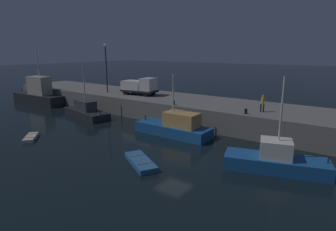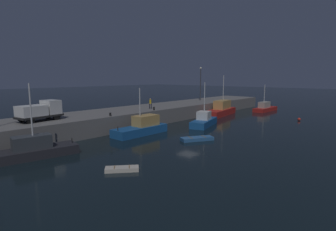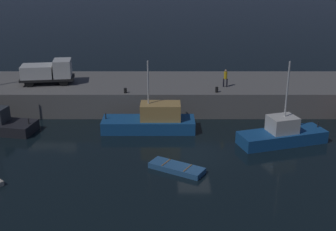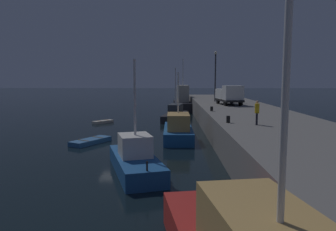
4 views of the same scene
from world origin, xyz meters
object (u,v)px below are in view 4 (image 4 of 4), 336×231
dockworker (257,111)px  bollard_west (212,109)px  fishing_boat_blue (182,102)px  lamp_post_west (215,72)px  fishing_trawler_green (135,160)px  rowboat_white_mid (91,141)px  utility_truck (229,95)px  fishing_boat_orange (175,114)px  bollard_central (228,119)px  dinghy_orange_near (103,122)px  fishing_trawler_red (178,130)px

dockworker → bollard_west: 9.73m
fishing_boat_blue → lamp_post_west: bearing=19.8°
fishing_boat_blue → fishing_trawler_green: (38.18, -4.09, -0.75)m
fishing_trawler_green → rowboat_white_mid: 9.88m
fishing_trawler_green → utility_truck: fishing_trawler_green is taller
fishing_boat_orange → utility_truck: 8.02m
dockworker → bollard_west: (-9.49, -2.01, -0.75)m
fishing_trawler_green → bollard_west: (-13.15, 6.17, 1.82)m
fishing_trawler_green → fishing_boat_orange: bearing=173.8°
bollard_central → fishing_boat_orange: bearing=-169.6°
dockworker → rowboat_white_mid: bearing=-110.7°
fishing_trawler_green → rowboat_white_mid: bearing=-150.5°
lamp_post_west → bollard_central: 22.31m
lamp_post_west → bollard_central: bearing=-5.0°
fishing_boat_blue → fishing_boat_orange: bearing=-5.9°
fishing_boat_orange → bollard_west: bearing=16.9°
fishing_boat_orange → fishing_trawler_green: (24.58, -2.68, 0.02)m
fishing_boat_orange → bollard_central: 20.34m
lamp_post_west → utility_truck: bearing=10.4°
lamp_post_west → utility_truck: size_ratio=1.30×
dinghy_orange_near → lamp_post_west: size_ratio=0.38×
rowboat_white_mid → bollard_west: bollard_west is taller
fishing_trawler_red → rowboat_white_mid: size_ratio=1.95×
bollard_west → bollard_central: size_ratio=0.90×
fishing_boat_blue → dockworker: 34.81m
fishing_trawler_green → lamp_post_west: 28.39m
utility_truck → rowboat_white_mid: bearing=-48.7°
fishing_boat_orange → bollard_central: (19.92, 3.66, 1.87)m
fishing_boat_blue → rowboat_white_mid: bearing=-16.8°
dinghy_orange_near → bollard_west: size_ratio=5.80×
rowboat_white_mid → bollard_central: bollard_central is taller
fishing_boat_blue → bollard_central: size_ratio=20.13×
fishing_trawler_red → fishing_trawler_green: bearing=-14.7°
fishing_boat_orange → fishing_boat_blue: bearing=174.1°
dinghy_orange_near → utility_truck: utility_truck is taller
fishing_boat_orange → rowboat_white_mid: 17.70m
fishing_boat_blue → dinghy_orange_near: (16.85, -10.58, -1.37)m
fishing_trawler_red → fishing_boat_orange: (-14.00, -0.09, -0.15)m
fishing_boat_blue → dinghy_orange_near: bearing=-32.1°
lamp_post_west → dinghy_orange_near: bearing=-70.5°
fishing_trawler_red → bollard_central: 7.12m
fishing_trawler_green → bollard_west: fishing_trawler_green is taller
fishing_trawler_red → lamp_post_west: lamp_post_west is taller
fishing_trawler_green → dinghy_orange_near: size_ratio=2.81×
fishing_trawler_red → bollard_west: bearing=127.2°
dockworker → fishing_trawler_red: bearing=-142.1°
fishing_boat_blue → dockworker: size_ratio=5.99×
rowboat_white_mid → dockworker: 14.28m
rowboat_white_mid → utility_truck: (-12.44, 14.14, 3.41)m
bollard_west → rowboat_white_mid: bearing=-67.5°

